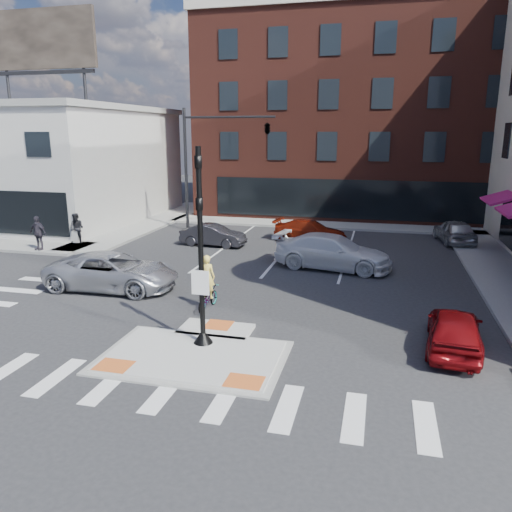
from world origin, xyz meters
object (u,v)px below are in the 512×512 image
(red_sedan, at_px, (455,330))
(white_pickup, at_px, (333,252))
(bg_car_red, at_px, (310,231))
(cyclist, at_px, (207,291))
(bg_car_silver, at_px, (454,231))
(pedestrian_a, at_px, (77,228))
(silver_suv, at_px, (113,271))
(bg_car_dark, at_px, (213,235))
(pedestrian_b, at_px, (38,233))

(red_sedan, height_order, white_pickup, white_pickup)
(red_sedan, distance_m, bg_car_red, 15.91)
(cyclist, bearing_deg, red_sedan, 173.16)
(white_pickup, bearing_deg, cyclist, 159.66)
(bg_car_silver, distance_m, bg_car_red, 8.61)
(bg_car_red, relative_size, cyclist, 2.10)
(bg_car_silver, height_order, pedestrian_a, pedestrian_a)
(bg_car_red, bearing_deg, silver_suv, 157.12)
(bg_car_dark, bearing_deg, pedestrian_a, 108.52)
(cyclist, bearing_deg, white_pickup, -115.66)
(bg_car_dark, relative_size, bg_car_silver, 0.91)
(silver_suv, bearing_deg, bg_car_red, -31.81)
(white_pickup, distance_m, pedestrian_b, 16.10)
(red_sedan, distance_m, pedestrian_a, 21.93)
(bg_car_red, distance_m, cyclist, 13.07)
(white_pickup, distance_m, pedestrian_a, 15.05)
(cyclist, relative_size, pedestrian_b, 1.11)
(silver_suv, height_order, bg_car_dark, silver_suv)
(bg_car_dark, relative_size, cyclist, 1.81)
(white_pickup, bearing_deg, bg_car_dark, 74.67)
(pedestrian_b, bearing_deg, cyclist, -19.06)
(silver_suv, relative_size, red_sedan, 1.42)
(red_sedan, bearing_deg, silver_suv, -6.81)
(cyclist, height_order, pedestrian_a, cyclist)
(red_sedan, xyz_separation_m, pedestrian_b, (-20.61, 8.02, 0.43))
(white_pickup, distance_m, bg_car_dark, 8.00)
(silver_suv, xyz_separation_m, pedestrian_a, (-6.29, 7.00, 0.26))
(pedestrian_a, bearing_deg, bg_car_silver, 16.00)
(silver_suv, distance_m, pedestrian_a, 9.42)
(white_pickup, height_order, cyclist, cyclist)
(bg_car_silver, height_order, bg_car_red, bg_car_silver)
(bg_car_dark, height_order, pedestrian_b, pedestrian_b)
(silver_suv, bearing_deg, white_pickup, -58.73)
(silver_suv, distance_m, pedestrian_b, 8.93)
(silver_suv, height_order, pedestrian_a, pedestrian_a)
(bg_car_silver, relative_size, pedestrian_b, 2.24)
(red_sedan, height_order, pedestrian_a, pedestrian_a)
(bg_car_red, xyz_separation_m, cyclist, (-2.03, -12.91, 0.07))
(white_pickup, bearing_deg, silver_suv, 132.01)
(silver_suv, relative_size, bg_car_silver, 1.32)
(bg_car_dark, xyz_separation_m, bg_car_red, (5.33, 2.61, 0.01))
(white_pickup, xyz_separation_m, cyclist, (-3.97, -6.97, -0.12))
(pedestrian_a, bearing_deg, white_pickup, -5.36)
(silver_suv, relative_size, white_pickup, 0.98)
(bg_car_silver, xyz_separation_m, pedestrian_a, (-21.50, -6.14, 0.32))
(white_pickup, bearing_deg, pedestrian_b, 101.38)
(silver_suv, xyz_separation_m, cyclist, (4.72, -1.39, -0.06))
(bg_car_dark, bearing_deg, white_pickup, -110.05)
(red_sedan, distance_m, bg_car_silver, 16.28)
(bg_car_dark, xyz_separation_m, pedestrian_a, (-7.72, -1.91, 0.41))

